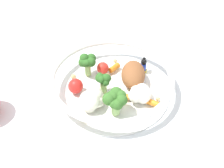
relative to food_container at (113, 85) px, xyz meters
The scene contains 3 objects.
ground_plane 0.03m from the food_container, 52.63° to the right, with size 2.40×2.40×0.00m, color white.
food_container is the anchor object (origin of this frame).
folded_napkin 0.25m from the food_container, 138.50° to the right, with size 0.13×0.11×0.01m, color white.
Camera 1 is at (0.05, 0.47, 0.46)m, focal length 49.44 mm.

